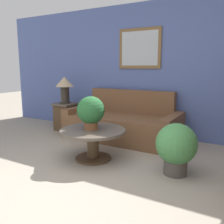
{
  "coord_description": "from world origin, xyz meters",
  "views": [
    {
      "loc": [
        1.69,
        -1.8,
        1.37
      ],
      "look_at": [
        -0.41,
        1.83,
        0.61
      ],
      "focal_mm": 40.0,
      "sensor_mm": 36.0,
      "label": 1
    }
  ],
  "objects_px": {
    "couch_main": "(123,124)",
    "coffee_table": "(93,138)",
    "table_lamp": "(65,86)",
    "side_table": "(66,116)",
    "potted_plant_floor": "(176,146)",
    "potted_plant_on_table": "(91,111)"
  },
  "relations": [
    {
      "from": "table_lamp",
      "to": "side_table",
      "type": "bearing_deg",
      "value": -63.43
    },
    {
      "from": "side_table",
      "to": "potted_plant_on_table",
      "type": "xyz_separation_m",
      "value": [
        1.51,
        -1.2,
        0.43
      ]
    },
    {
      "from": "table_lamp",
      "to": "potted_plant_on_table",
      "type": "distance_m",
      "value": 1.95
    },
    {
      "from": "table_lamp",
      "to": "potted_plant_floor",
      "type": "bearing_deg",
      "value": -21.67
    },
    {
      "from": "couch_main",
      "to": "table_lamp",
      "type": "xyz_separation_m",
      "value": [
        -1.41,
        -0.0,
        0.68
      ]
    },
    {
      "from": "coffee_table",
      "to": "side_table",
      "type": "bearing_deg",
      "value": 142.31
    },
    {
      "from": "side_table",
      "to": "potted_plant_on_table",
      "type": "height_order",
      "value": "potted_plant_on_table"
    },
    {
      "from": "potted_plant_on_table",
      "to": "potted_plant_floor",
      "type": "bearing_deg",
      "value": 4.77
    },
    {
      "from": "side_table",
      "to": "potted_plant_floor",
      "type": "relative_size",
      "value": 0.88
    },
    {
      "from": "coffee_table",
      "to": "side_table",
      "type": "relative_size",
      "value": 1.64
    },
    {
      "from": "potted_plant_on_table",
      "to": "potted_plant_floor",
      "type": "relative_size",
      "value": 0.73
    },
    {
      "from": "coffee_table",
      "to": "potted_plant_floor",
      "type": "bearing_deg",
      "value": 4.19
    },
    {
      "from": "side_table",
      "to": "potted_plant_floor",
      "type": "height_order",
      "value": "potted_plant_floor"
    },
    {
      "from": "coffee_table",
      "to": "side_table",
      "type": "height_order",
      "value": "side_table"
    },
    {
      "from": "side_table",
      "to": "coffee_table",
      "type": "bearing_deg",
      "value": -37.69
    },
    {
      "from": "coffee_table",
      "to": "table_lamp",
      "type": "xyz_separation_m",
      "value": [
        -1.53,
        1.19,
        0.64
      ]
    },
    {
      "from": "potted_plant_floor",
      "to": "side_table",
      "type": "bearing_deg",
      "value": 158.33
    },
    {
      "from": "coffee_table",
      "to": "table_lamp",
      "type": "relative_size",
      "value": 1.7
    },
    {
      "from": "table_lamp",
      "to": "potted_plant_on_table",
      "type": "height_order",
      "value": "table_lamp"
    },
    {
      "from": "coffee_table",
      "to": "potted_plant_on_table",
      "type": "bearing_deg",
      "value": -146.27
    },
    {
      "from": "potted_plant_on_table",
      "to": "table_lamp",
      "type": "bearing_deg",
      "value": 141.59
    },
    {
      "from": "couch_main",
      "to": "coffee_table",
      "type": "xyz_separation_m",
      "value": [
        0.12,
        -1.19,
        0.04
      ]
    }
  ]
}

